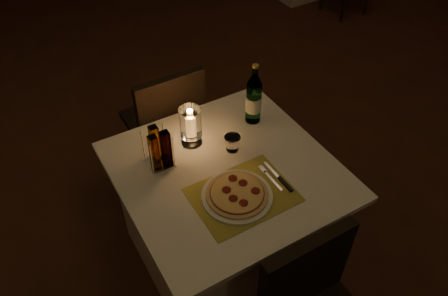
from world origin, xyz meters
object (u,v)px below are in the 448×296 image
plate (237,196)px  tumbler (232,143)px  chair_far (167,118)px  water_bottle (254,99)px  pizza (237,194)px  main_table (226,216)px  hurricane_candle (191,124)px

plate → tumbler: (0.15, 0.28, 0.03)m
chair_far → water_bottle: 0.65m
chair_far → pizza: size_ratio=3.21×
tumbler → water_bottle: (0.21, 0.14, 0.10)m
water_bottle → plate: bearing=-130.3°
main_table → pizza: 0.44m
chair_far → hurricane_candle: size_ratio=4.25×
chair_far → water_bottle: water_bottle is taller
main_table → chair_far: size_ratio=1.11×
chair_far → water_bottle: size_ratio=2.61×
main_table → water_bottle: (0.31, 0.24, 0.50)m
chair_far → main_table: bearing=-90.0°
chair_far → plate: size_ratio=2.81×
pizza → tumbler: bearing=62.6°
tumbler → water_bottle: water_bottle is taller
chair_far → pizza: bearing=-93.2°
plate → tumbler: tumbler is taller
pizza → main_table: bearing=74.6°
main_table → hurricane_candle: hurricane_candle is taller
water_bottle → main_table: bearing=-141.8°
water_bottle → hurricane_candle: bearing=179.2°
water_bottle → tumbler: bearing=-146.2°
main_table → water_bottle: size_ratio=2.90×
water_bottle → pizza: bearing=-130.3°
chair_far → pizza: (-0.05, -0.89, 0.22)m
tumbler → hurricane_candle: (-0.15, 0.15, 0.08)m
main_table → tumbler: 0.43m
main_table → plate: bearing=-105.5°
hurricane_candle → water_bottle: bearing=-0.8°
tumbler → plate: bearing=-117.4°
pizza → water_bottle: 0.57m
plate → main_table: bearing=74.5°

